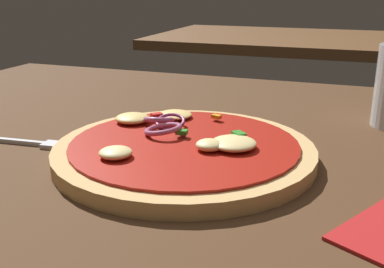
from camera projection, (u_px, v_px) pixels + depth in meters
The scene contains 4 objects.
dining_table at pixel (192, 173), 0.50m from camera, with size 1.13×0.89×0.03m.
pizza at pixel (185, 148), 0.50m from camera, with size 0.28×0.28×0.03m.
fork at pixel (17, 142), 0.54m from camera, with size 0.19×0.03×0.01m.
background_table at pixel (272, 40), 1.64m from camera, with size 0.80×0.59×0.03m.
Camera 1 is at (0.16, -0.43, 0.21)m, focal length 43.21 mm.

